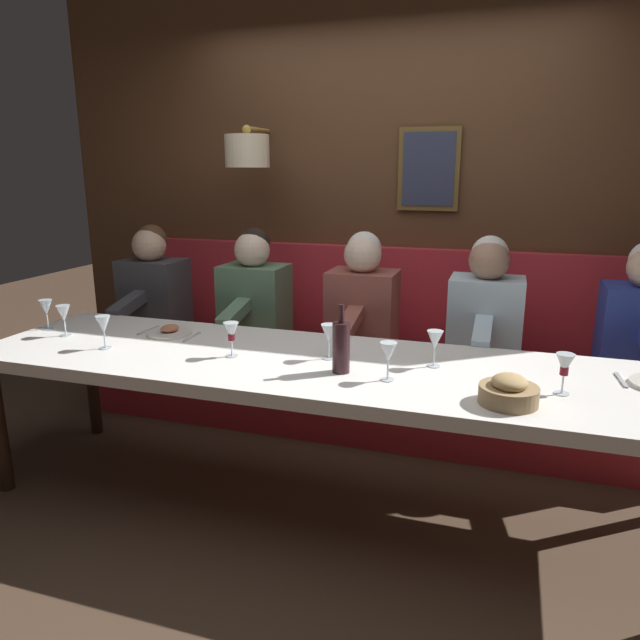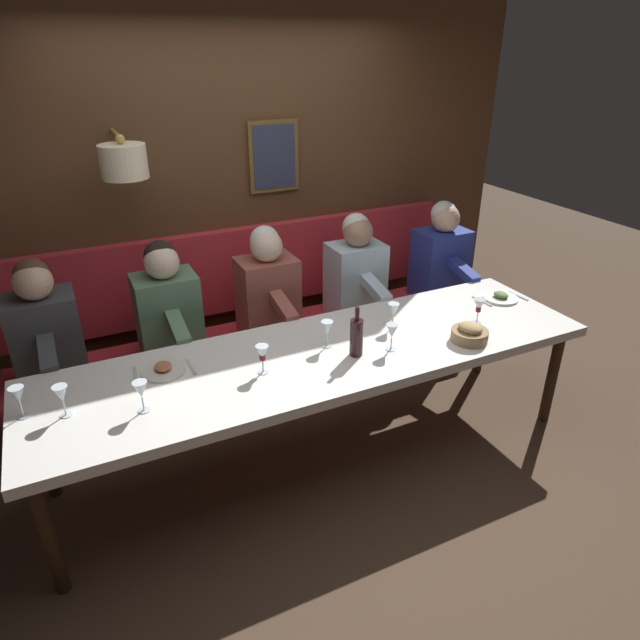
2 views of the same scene
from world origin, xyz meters
name	(u,v)px [view 1 (image 1 of 2)]	position (x,y,z in m)	size (l,w,h in m)	color
ground_plane	(314,503)	(0.00, 0.00, 0.00)	(12.00, 12.00, 0.00)	#4C3828
dining_table	(314,372)	(0.00, 0.00, 0.68)	(0.90, 3.29, 0.74)	white
banquette_bench	(359,396)	(0.89, 0.00, 0.23)	(0.52, 3.49, 0.45)	red
back_wall_panel	(382,205)	(1.46, 0.01, 1.36)	(0.59, 4.69, 2.90)	#51331E
diner_near	(486,312)	(0.88, -0.72, 0.82)	(0.60, 0.40, 0.79)	silver
diner_middle	(362,304)	(0.88, -0.01, 0.82)	(0.60, 0.40, 0.79)	#934C42
diner_far	(254,296)	(0.88, 0.69, 0.82)	(0.60, 0.40, 0.79)	#567A5B
diner_farthest	(153,289)	(0.88, 1.42, 0.82)	(0.60, 0.40, 0.79)	#3D3D42
place_setting_1	(170,332)	(0.18, 0.87, 0.75)	(0.24, 0.31, 0.05)	silver
wine_glass_0	(231,333)	(-0.06, 0.38, 0.86)	(0.07, 0.07, 0.16)	silver
wine_glass_1	(329,334)	(0.04, -0.06, 0.86)	(0.07, 0.07, 0.16)	silver
wine_glass_2	(64,314)	(-0.01, 1.37, 0.86)	(0.07, 0.07, 0.16)	silver
wine_glass_3	(435,341)	(0.08, -0.54, 0.86)	(0.07, 0.07, 0.16)	silver
wine_glass_4	(388,353)	(-0.15, -0.38, 0.86)	(0.07, 0.07, 0.16)	silver
wine_glass_5	(103,325)	(-0.14, 1.03, 0.86)	(0.07, 0.07, 0.16)	silver
wine_glass_6	(46,308)	(0.06, 1.56, 0.86)	(0.07, 0.07, 0.16)	silver
wine_glass_7	(565,366)	(-0.10, -1.05, 0.86)	(0.07, 0.07, 0.16)	silver
wine_bottle	(341,346)	(-0.12, -0.16, 0.86)	(0.08, 0.08, 0.30)	#33191E
bread_bowl	(509,392)	(-0.26, -0.86, 0.79)	(0.22, 0.22, 0.12)	#9E7F56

